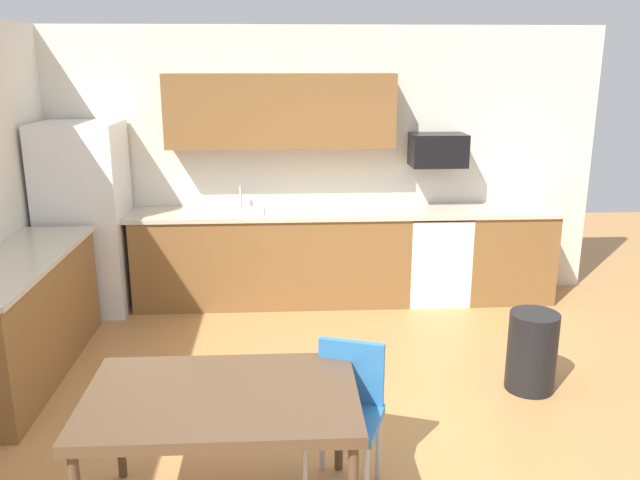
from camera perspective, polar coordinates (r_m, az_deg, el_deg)
ground_plane at (r=4.67m, az=0.72°, el=-15.27°), size 12.00×12.00×0.00m
wall_back at (r=6.74m, az=-0.79°, el=6.62°), size 5.80×0.10×2.70m
cabinet_run_back at (r=6.60m, az=-4.13°, el=-1.65°), size 2.69×0.60×0.90m
cabinet_run_back_right at (r=6.97m, az=15.79°, el=-1.27°), size 0.86×0.60×0.90m
cabinet_run_left at (r=5.56m, az=-24.43°, el=-6.38°), size 0.60×2.00×0.90m
countertop_back at (r=6.48m, az=-0.65°, el=2.38°), size 4.80×0.64×0.04m
countertop_left at (r=5.41m, az=-24.98°, el=-1.75°), size 0.64×2.00×0.04m
upper_cabinets_back at (r=6.45m, az=-3.44°, el=11.12°), size 2.20×0.34×0.70m
refrigerator at (r=6.67m, az=-19.67°, el=1.76°), size 0.76×0.70×1.82m
oven_range at (r=6.77m, az=9.95°, el=-1.35°), size 0.60×0.60×0.91m
microwave at (r=6.64m, az=10.18°, el=7.68°), size 0.54×0.36×0.32m
sink_basin at (r=6.50m, az=-6.93°, el=1.94°), size 0.48×0.40×0.14m
sink_faucet at (r=6.64m, az=-6.88°, el=3.65°), size 0.02×0.02×0.24m
dining_table at (r=3.51m, az=-8.51°, el=-13.85°), size 1.40×0.90×0.74m
chair_near_table at (r=3.81m, az=2.30°, el=-14.14°), size 0.51×0.51×0.85m
trash_bin at (r=5.16m, az=17.88°, el=-9.17°), size 0.36×0.36×0.60m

